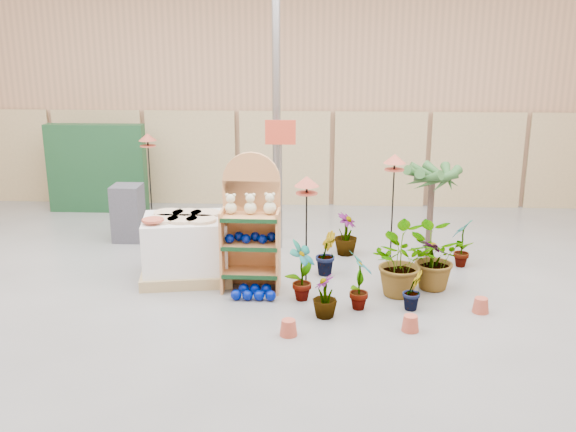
# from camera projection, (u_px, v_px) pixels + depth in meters

# --- Properties ---
(room) EXTENTS (15.20, 12.10, 4.70)m
(room) POSITION_uv_depth(u_px,v_px,m) (263.00, 139.00, 8.41)
(room) COLOR slate
(room) RESTS_ON ground
(display_shelf) EXTENTS (0.83, 0.53, 1.96)m
(display_shelf) POSITION_uv_depth(u_px,v_px,m) (251.00, 227.00, 9.12)
(display_shelf) COLOR #C3814C
(display_shelf) RESTS_ON ground
(teddy_bears) EXTENTS (0.72, 0.18, 0.30)m
(teddy_bears) POSITION_uv_depth(u_px,v_px,m) (252.00, 205.00, 8.93)
(teddy_bears) COLOR beige
(teddy_bears) RESTS_ON display_shelf
(gazing_balls_shelf) EXTENTS (0.72, 0.25, 0.14)m
(gazing_balls_shelf) POSITION_uv_depth(u_px,v_px,m) (251.00, 238.00, 9.05)
(gazing_balls_shelf) COLOR #00107F
(gazing_balls_shelf) RESTS_ON display_shelf
(gazing_balls_floor) EXTENTS (0.63, 0.39, 0.15)m
(gazing_balls_floor) POSITION_uv_depth(u_px,v_px,m) (254.00, 292.00, 8.92)
(gazing_balls_floor) COLOR #00107F
(gazing_balls_floor) RESTS_ON ground
(pallet_stack) EXTENTS (1.49, 1.31, 0.98)m
(pallet_stack) POSITION_uv_depth(u_px,v_px,m) (186.00, 248.00, 9.55)
(pallet_stack) COLOR tan
(pallet_stack) RESTS_ON ground
(charcoal_planters) EXTENTS (0.50, 0.50, 1.00)m
(charcoal_planters) POSITION_uv_depth(u_px,v_px,m) (128.00, 213.00, 11.31)
(charcoal_planters) COLOR #313138
(charcoal_planters) RESTS_ON ground
(trellis_stock) EXTENTS (2.00, 0.30, 1.80)m
(trellis_stock) POSITION_uv_depth(u_px,v_px,m) (97.00, 168.00, 13.08)
(trellis_stock) COLOR #164021
(trellis_stock) RESTS_ON ground
(offer_sign) EXTENTS (0.50, 0.08, 2.20)m
(offer_sign) POSITION_uv_depth(u_px,v_px,m) (281.00, 158.00, 10.57)
(offer_sign) COLOR gray
(offer_sign) RESTS_ON ground
(bird_table_front) EXTENTS (0.34, 0.34, 1.69)m
(bird_table_front) POSITION_uv_depth(u_px,v_px,m) (307.00, 185.00, 8.73)
(bird_table_front) COLOR black
(bird_table_front) RESTS_ON ground
(bird_table_right) EXTENTS (0.34, 0.34, 1.81)m
(bird_table_right) POSITION_uv_depth(u_px,v_px,m) (395.00, 163.00, 9.66)
(bird_table_right) COLOR black
(bird_table_right) RESTS_ON ground
(bird_table_back) EXTENTS (0.34, 0.34, 1.75)m
(bird_table_back) POSITION_uv_depth(u_px,v_px,m) (148.00, 140.00, 12.06)
(bird_table_back) COLOR black
(bird_table_back) RESTS_ON ground
(palm) EXTENTS (0.70, 0.70, 1.67)m
(palm) POSITION_uv_depth(u_px,v_px,m) (433.00, 175.00, 10.06)
(palm) COLOR #49362D
(palm) RESTS_ON ground
(potted_plant_0) EXTENTS (0.49, 0.55, 0.86)m
(potted_plant_0) POSITION_uv_depth(u_px,v_px,m) (302.00, 271.00, 8.74)
(potted_plant_0) COLOR #295425
(potted_plant_0) RESTS_ON ground
(potted_plant_2) EXTENTS (1.09, 1.15, 0.99)m
(potted_plant_2) POSITION_uv_depth(u_px,v_px,m) (397.00, 261.00, 8.93)
(potted_plant_2) COLOR #295425
(potted_plant_2) RESTS_ON ground
(potted_plant_3) EXTENTS (0.57, 0.57, 0.72)m
(potted_plant_3) POSITION_uv_depth(u_px,v_px,m) (433.00, 264.00, 9.20)
(potted_plant_3) COLOR #295425
(potted_plant_3) RESTS_ON ground
(potted_plant_4) EXTENTS (0.44, 0.50, 0.79)m
(potted_plant_4) POSITION_uv_depth(u_px,v_px,m) (462.00, 242.00, 10.05)
(potted_plant_4) COLOR #295425
(potted_plant_4) RESTS_ON ground
(potted_plant_5) EXTENTS (0.36, 0.41, 0.67)m
(potted_plant_5) POSITION_uv_depth(u_px,v_px,m) (326.00, 253.00, 9.74)
(potted_plant_5) COLOR #295425
(potted_plant_5) RESTS_ON ground
(potted_plant_7) EXTENTS (0.36, 0.36, 0.58)m
(potted_plant_7) POSITION_uv_depth(u_px,v_px,m) (325.00, 296.00, 8.26)
(potted_plant_7) COLOR #295425
(potted_plant_7) RESTS_ON ground
(potted_plant_8) EXTENTS (0.32, 0.45, 0.82)m
(potted_plant_8) POSITION_uv_depth(u_px,v_px,m) (360.00, 280.00, 8.46)
(potted_plant_8) COLOR #295425
(potted_plant_8) RESTS_ON ground
(potted_plant_9) EXTENTS (0.37, 0.38, 0.54)m
(potted_plant_9) POSITION_uv_depth(u_px,v_px,m) (413.00, 290.00, 8.51)
(potted_plant_9) COLOR #295425
(potted_plant_9) RESTS_ON ground
(potted_plant_10) EXTENTS (1.09, 1.08, 0.92)m
(potted_plant_10) POSITION_uv_depth(u_px,v_px,m) (431.00, 258.00, 9.16)
(potted_plant_10) COLOR #295425
(potted_plant_10) RESTS_ON ground
(potted_plant_11) EXTENTS (0.50, 0.50, 0.70)m
(potted_plant_11) POSITION_uv_depth(u_px,v_px,m) (346.00, 234.00, 10.61)
(potted_plant_11) COLOR #295425
(potted_plant_11) RESTS_ON ground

